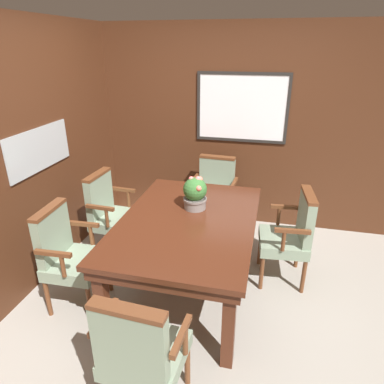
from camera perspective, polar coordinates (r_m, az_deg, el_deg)
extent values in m
plane|color=#A39E93|center=(3.25, -0.61, -19.04)|extent=(14.00, 14.00, 0.00)
cube|color=#4C2816|center=(4.36, 5.45, 10.44)|extent=(7.20, 0.06, 2.45)
cube|color=white|center=(4.24, 8.33, 13.70)|extent=(1.02, 0.01, 0.75)
cube|color=#282623|center=(4.19, 8.65, 18.97)|extent=(1.09, 0.02, 0.04)
cube|color=#282623|center=(4.32, 8.02, 8.57)|extent=(1.09, 0.02, 0.04)
cube|color=#282623|center=(4.32, 1.12, 14.10)|extent=(0.04, 0.02, 0.75)
cube|color=#282623|center=(4.22, 15.66, 13.06)|extent=(0.03, 0.02, 0.75)
cube|color=#4C2816|center=(3.32, -28.04, 3.62)|extent=(0.06, 7.20, 2.45)
cube|color=#B2BCC1|center=(3.54, -24.06, 6.54)|extent=(0.01, 0.89, 0.40)
cube|color=#4C2314|center=(2.85, -14.69, -17.63)|extent=(0.09, 0.09, 0.72)
cube|color=#4C2314|center=(2.61, 6.12, -21.41)|extent=(0.09, 0.09, 0.72)
cube|color=#4C2314|center=(4.02, -4.71, -3.86)|extent=(0.09, 0.09, 0.72)
cube|color=#4C2314|center=(3.85, 9.27, -5.37)|extent=(0.09, 0.09, 0.72)
cube|color=#4C2314|center=(3.10, -0.65, -6.00)|extent=(1.12, 1.69, 0.09)
cube|color=#4C2314|center=(3.07, -0.66, -4.90)|extent=(1.18, 1.75, 0.04)
cylinder|color=brown|center=(2.62, -0.78, -26.76)|extent=(0.04, 0.04, 0.36)
cylinder|color=brown|center=(2.73, -9.90, -24.49)|extent=(0.04, 0.04, 0.36)
cube|color=gray|center=(2.38, -7.64, -25.25)|extent=(0.50, 0.48, 0.11)
cube|color=gray|center=(2.06, -10.34, -23.71)|extent=(0.44, 0.10, 0.44)
cube|color=brown|center=(1.90, -10.88, -18.81)|extent=(0.44, 0.11, 0.03)
cylinder|color=brown|center=(2.21, -1.16, -23.48)|extent=(0.04, 0.04, 0.21)
cube|color=brown|center=(2.10, -1.79, -22.82)|extent=(0.05, 0.32, 0.04)
cylinder|color=brown|center=(2.37, -13.30, -20.41)|extent=(0.04, 0.04, 0.21)
cube|color=brown|center=(2.26, -14.44, -19.56)|extent=(0.05, 0.32, 0.04)
cylinder|color=brown|center=(4.20, 0.03, -5.27)|extent=(0.04, 0.04, 0.36)
cylinder|color=brown|center=(4.11, 5.58, -6.06)|extent=(0.04, 0.04, 0.36)
cylinder|color=brown|center=(4.53, 1.48, -3.01)|extent=(0.04, 0.04, 0.36)
cylinder|color=brown|center=(4.45, 6.62, -3.69)|extent=(0.04, 0.04, 0.36)
cube|color=gray|center=(4.21, 3.50, -1.62)|extent=(0.50, 0.48, 0.11)
cube|color=gray|center=(4.27, 4.19, 2.76)|extent=(0.44, 0.11, 0.44)
cube|color=brown|center=(4.19, 4.29, 5.80)|extent=(0.44, 0.12, 0.03)
cylinder|color=brown|center=(4.17, 0.17, 0.60)|extent=(0.04, 0.04, 0.21)
cube|color=brown|center=(4.19, 0.44, 2.25)|extent=(0.06, 0.32, 0.04)
cylinder|color=brown|center=(4.07, 6.80, -0.20)|extent=(0.04, 0.04, 0.21)
cube|color=brown|center=(4.09, 7.05, 1.50)|extent=(0.06, 0.32, 0.04)
cylinder|color=brown|center=(3.74, -10.95, -9.67)|extent=(0.04, 0.04, 0.36)
cylinder|color=brown|center=(4.05, -8.31, -6.67)|extent=(0.04, 0.04, 0.36)
cylinder|color=brown|center=(3.91, -16.08, -8.57)|extent=(0.04, 0.04, 0.36)
cylinder|color=brown|center=(4.21, -13.15, -5.81)|extent=(0.04, 0.04, 0.36)
cube|color=gray|center=(3.86, -12.42, -4.61)|extent=(0.47, 0.50, 0.11)
cube|color=gray|center=(3.83, -15.20, -0.52)|extent=(0.10, 0.44, 0.44)
cube|color=brown|center=(3.74, -15.58, 2.80)|extent=(0.11, 0.44, 0.03)
cylinder|color=brown|center=(3.58, -14.01, -4.18)|extent=(0.04, 0.04, 0.21)
cube|color=brown|center=(3.57, -15.10, -2.53)|extent=(0.32, 0.05, 0.04)
cylinder|color=brown|center=(3.97, -10.52, -1.07)|extent=(0.04, 0.04, 0.21)
cube|color=brown|center=(3.96, -11.50, 0.42)|extent=(0.32, 0.05, 0.04)
cylinder|color=brown|center=(3.15, -16.70, -17.44)|extent=(0.04, 0.04, 0.36)
cylinder|color=brown|center=(3.44, -13.57, -13.19)|extent=(0.04, 0.04, 0.36)
cylinder|color=brown|center=(3.33, -22.90, -15.95)|extent=(0.04, 0.04, 0.36)
cylinder|color=brown|center=(3.60, -19.35, -12.10)|extent=(0.04, 0.04, 0.36)
cube|color=gray|center=(3.24, -18.65, -11.28)|extent=(0.47, 0.49, 0.11)
cube|color=gray|center=(3.19, -22.21, -6.57)|extent=(0.10, 0.44, 0.44)
cube|color=brown|center=(3.08, -22.87, -2.74)|extent=(0.11, 0.44, 0.03)
cylinder|color=brown|center=(2.97, -20.75, -11.38)|extent=(0.04, 0.04, 0.21)
cube|color=brown|center=(2.94, -22.17, -9.47)|extent=(0.32, 0.05, 0.04)
cylinder|color=brown|center=(3.32, -16.49, -6.82)|extent=(0.04, 0.04, 0.21)
cube|color=brown|center=(3.30, -17.74, -5.10)|extent=(0.32, 0.05, 0.04)
cylinder|color=brown|center=(3.77, 11.25, -9.35)|extent=(0.04, 0.04, 0.36)
cylinder|color=brown|center=(3.43, 11.52, -13.06)|extent=(0.04, 0.04, 0.36)
cylinder|color=brown|center=(3.82, 17.15, -9.56)|extent=(0.04, 0.04, 0.36)
cylinder|color=brown|center=(3.48, 18.08, -13.22)|extent=(0.04, 0.04, 0.36)
cube|color=gray|center=(3.49, 14.89, -8.03)|extent=(0.49, 0.51, 0.11)
cube|color=gray|center=(3.39, 18.46, -4.13)|extent=(0.12, 0.44, 0.44)
cube|color=brown|center=(3.30, 18.98, -0.47)|extent=(0.13, 0.44, 0.03)
cylinder|color=brown|center=(3.63, 14.24, -3.85)|extent=(0.04, 0.04, 0.21)
cube|color=brown|center=(3.59, 15.47, -2.42)|extent=(0.32, 0.07, 0.04)
cylinder|color=brown|center=(3.20, 15.01, -7.84)|extent=(0.04, 0.04, 0.21)
cube|color=brown|center=(3.16, 16.42, -6.27)|extent=(0.32, 0.07, 0.04)
cylinder|color=gray|center=(3.23, 0.50, -1.86)|extent=(0.21, 0.21, 0.10)
cylinder|color=gray|center=(3.21, 0.50, -1.17)|extent=(0.22, 0.22, 0.02)
sphere|color=#387033|center=(3.17, 0.51, 0.46)|extent=(0.22, 0.22, 0.22)
sphere|color=#EE7D63|center=(3.15, 1.32, 2.15)|extent=(0.05, 0.05, 0.05)
sphere|color=#F57771|center=(3.16, -0.15, 2.23)|extent=(0.05, 0.05, 0.05)
sphere|color=#EC7F7D|center=(3.14, 1.01, 2.21)|extent=(0.05, 0.05, 0.05)
sphere|color=#E96B7B|center=(3.23, 0.04, 2.01)|extent=(0.05, 0.05, 0.05)
sphere|color=#E66A70|center=(3.20, 0.02, 2.24)|extent=(0.04, 0.04, 0.04)
sphere|color=#F07A64|center=(3.07, 1.13, 0.59)|extent=(0.05, 0.05, 0.05)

